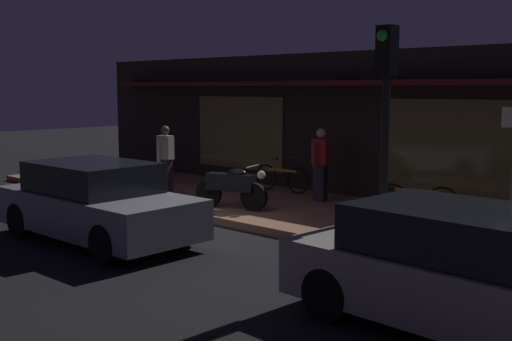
# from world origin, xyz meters

# --- Properties ---
(ground_plane) EXTENTS (60.00, 60.00, 0.00)m
(ground_plane) POSITION_xyz_m (0.00, 0.00, 0.00)
(ground_plane) COLOR black
(sidewalk_slab) EXTENTS (18.00, 4.00, 0.15)m
(sidewalk_slab) POSITION_xyz_m (0.00, 3.00, 0.07)
(sidewalk_slab) COLOR #8C6047
(sidewalk_slab) RESTS_ON ground_plane
(storefront_building) EXTENTS (18.00, 3.30, 3.60)m
(storefront_building) POSITION_xyz_m (0.00, 6.39, 1.80)
(storefront_building) COLOR black
(storefront_building) RESTS_ON ground_plane
(motorcycle) EXTENTS (1.66, 0.72, 0.97)m
(motorcycle) POSITION_xyz_m (-0.35, 1.87, 0.65)
(motorcycle) COLOR black
(motorcycle) RESTS_ON sidewalk_slab
(bicycle_parked) EXTENTS (1.66, 0.42, 0.91)m
(bicycle_parked) POSITION_xyz_m (-1.07, 4.32, 0.51)
(bicycle_parked) COLOR black
(bicycle_parked) RESTS_ON sidewalk_slab
(bicycle_extra) EXTENTS (1.59, 0.60, 0.91)m
(bicycle_extra) POSITION_xyz_m (2.99, 3.75, 0.51)
(bicycle_extra) COLOR black
(bicycle_extra) RESTS_ON sidewalk_slab
(person_photographer) EXTENTS (0.41, 0.62, 1.67)m
(person_photographer) POSITION_xyz_m (-3.00, 2.20, 1.03)
(person_photographer) COLOR #28232D
(person_photographer) RESTS_ON sidewalk_slab
(person_bystander) EXTENTS (0.39, 0.61, 1.67)m
(person_bystander) POSITION_xyz_m (0.43, 3.94, 1.03)
(person_bystander) COLOR #28232D
(person_bystander) RESTS_ON sidewalk_slab
(traffic_light_pole) EXTENTS (0.24, 0.33, 3.60)m
(traffic_light_pole) POSITION_xyz_m (4.36, 0.25, 2.48)
(traffic_light_pole) COLOR black
(traffic_light_pole) RESTS_ON ground_plane
(parked_car_near) EXTENTS (4.12, 1.82, 1.42)m
(parked_car_near) POSITION_xyz_m (-0.50, -1.40, 0.70)
(parked_car_near) COLOR black
(parked_car_near) RESTS_ON ground_plane
(parked_car_far) EXTENTS (4.17, 1.93, 1.42)m
(parked_car_far) POSITION_xyz_m (6.22, -1.04, 0.70)
(parked_car_far) COLOR black
(parked_car_far) RESTS_ON ground_plane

